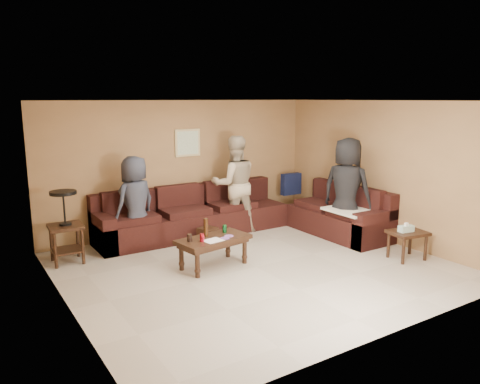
{
  "coord_description": "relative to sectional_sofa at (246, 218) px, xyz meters",
  "views": [
    {
      "loc": [
        -3.86,
        -5.59,
        2.53
      ],
      "look_at": [
        0.25,
        0.85,
        1.0
      ],
      "focal_mm": 35.0,
      "sensor_mm": 36.0,
      "label": 1
    }
  ],
  "objects": [
    {
      "name": "room",
      "position": [
        -0.81,
        -1.52,
        1.34
      ],
      "size": [
        5.6,
        5.5,
        2.5
      ],
      "color": "#B8AE9C",
      "rests_on": "ground"
    },
    {
      "name": "sectional_sofa",
      "position": [
        0.0,
        0.0,
        0.0
      ],
      "size": [
        4.65,
        2.9,
        0.97
      ],
      "color": "black",
      "rests_on": "ground"
    },
    {
      "name": "side_table_right",
      "position": [
        1.42,
        -2.51,
        0.07
      ],
      "size": [
        0.63,
        0.54,
        0.61
      ],
      "rotation": [
        0.0,
        0.0,
        -0.17
      ],
      "color": "black",
      "rests_on": "ground"
    },
    {
      "name": "waste_bin",
      "position": [
        -0.94,
        -0.22,
        -0.16
      ],
      "size": [
        0.35,
        0.35,
        0.33
      ],
      "primitive_type": "cube",
      "rotation": [
        0.0,
        0.0,
        0.32
      ],
      "color": "black",
      "rests_on": "ground"
    },
    {
      "name": "coffee_table",
      "position": [
        -1.36,
        -1.15,
        0.07
      ],
      "size": [
        1.18,
        0.72,
        0.74
      ],
      "rotation": [
        0.0,
        0.0,
        0.16
      ],
      "color": "black",
      "rests_on": "ground"
    },
    {
      "name": "person_right",
      "position": [
        1.37,
        -1.2,
        0.6
      ],
      "size": [
        0.88,
        1.06,
        1.86
      ],
      "primitive_type": "imported",
      "rotation": [
        0.0,
        0.0,
        1.94
      ],
      "color": "black",
      "rests_on": "ground"
    },
    {
      "name": "person_left",
      "position": [
        -2.01,
        0.36,
        0.47
      ],
      "size": [
        0.91,
        0.75,
        1.6
      ],
      "primitive_type": "imported",
      "rotation": [
        0.0,
        0.0,
        3.5
      ],
      "color": "#303442",
      "rests_on": "ground"
    },
    {
      "name": "end_table_left",
      "position": [
        -3.19,
        0.25,
        0.27
      ],
      "size": [
        0.53,
        0.53,
        1.14
      ],
      "rotation": [
        0.0,
        0.0,
        -0.05
      ],
      "color": "black",
      "rests_on": "ground"
    },
    {
      "name": "person_middle",
      "position": [
        -0.03,
        0.37,
        0.6
      ],
      "size": [
        1.05,
        0.91,
        1.85
      ],
      "primitive_type": "imported",
      "rotation": [
        0.0,
        0.0,
        2.87
      ],
      "color": "tan",
      "rests_on": "ground"
    },
    {
      "name": "wall_art",
      "position": [
        -0.71,
        0.96,
        1.37
      ],
      "size": [
        0.52,
        0.04,
        0.52
      ],
      "color": "#CBBA7F",
      "rests_on": "ground"
    }
  ]
}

